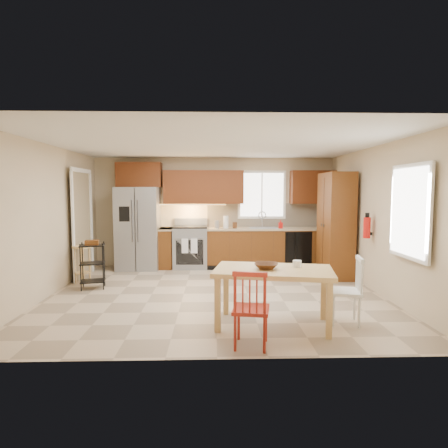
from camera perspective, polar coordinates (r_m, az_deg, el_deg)
floor at (r=6.46m, az=-1.31°, el=-10.54°), size 5.50×5.50×0.00m
ceiling at (r=6.27m, az=-1.36°, el=12.06°), size 5.50×5.00×0.02m
wall_back at (r=8.73m, az=-1.44°, el=1.85°), size 5.50×0.02×2.50m
wall_front at (r=3.75m, az=-1.08°, el=-2.34°), size 5.50×0.02×2.50m
wall_left at (r=6.80m, az=-25.18°, el=0.48°), size 0.02×5.00×2.50m
wall_right at (r=6.83m, az=22.39°, el=0.60°), size 0.02×5.00×2.50m
refrigerator at (r=8.55m, az=-12.90°, el=-0.63°), size 0.92×0.75×1.82m
range_stove at (r=8.52m, az=-5.13°, el=-3.59°), size 0.76×0.63×0.92m
base_cabinet_narrow at (r=8.58m, az=-8.80°, el=-3.63°), size 0.30×0.60×0.90m
base_cabinet_run at (r=8.62m, az=7.20°, el=-3.58°), size 2.92×0.60×0.90m
dishwasher at (r=8.45m, az=11.27°, el=-3.81°), size 0.60×0.02×0.78m
backsplash at (r=8.82m, az=6.97°, el=1.36°), size 2.92×0.03×0.55m
upper_over_fridge at (r=8.71m, az=-12.79°, el=7.31°), size 1.00×0.35×0.55m
upper_left_block at (r=8.55m, az=-3.13°, el=5.63°), size 1.80×0.35×0.75m
upper_right_block at (r=8.85m, az=13.36°, el=5.48°), size 1.00×0.35×0.75m
window_back at (r=8.78m, az=5.78°, el=4.46°), size 1.12×0.04×1.12m
sink at (r=8.54m, az=5.97°, el=-0.87°), size 0.62×0.46×0.16m
undercab_glow at (r=8.54m, az=-5.13°, el=2.97°), size 1.60×0.30×0.01m
soap_bottle at (r=8.49m, az=8.61°, el=-0.02°), size 0.09×0.09×0.19m
paper_towel at (r=8.40m, az=0.28°, el=0.29°), size 0.12×0.12×0.28m
canister_steel at (r=8.40m, az=-1.09°, el=-0.05°), size 0.11×0.11×0.18m
canister_wood at (r=8.39m, az=1.65°, el=-0.20°), size 0.10×0.10×0.14m
pantry at (r=7.85m, az=16.64°, el=-0.18°), size 0.50×0.95×2.10m
fire_extinguisher at (r=6.94m, az=20.94°, el=-0.54°), size 0.12×0.12×0.36m
window_right at (r=5.76m, az=26.48°, el=1.69°), size 0.04×1.02×1.32m
doorway at (r=8.00m, az=-20.90°, el=-0.20°), size 0.04×0.95×2.10m
dining_table at (r=4.95m, az=7.48°, el=-11.07°), size 1.62×1.11×0.73m
chair_red at (r=4.27m, az=4.16°, el=-12.64°), size 0.48×0.48×0.88m
chair_white at (r=5.21m, az=17.92°, el=-9.60°), size 0.48×0.48×0.88m
table_bowl at (r=4.85m, az=6.43°, el=-6.87°), size 0.35×0.35×0.07m
table_jar at (r=5.01m, az=11.07°, el=-6.22°), size 0.12×0.12×0.12m
bar_stool at (r=7.55m, az=-20.79°, el=-5.79°), size 0.44×0.44×0.72m
utility_cart at (r=7.08m, az=-19.38°, el=-6.02°), size 0.47×0.40×0.82m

